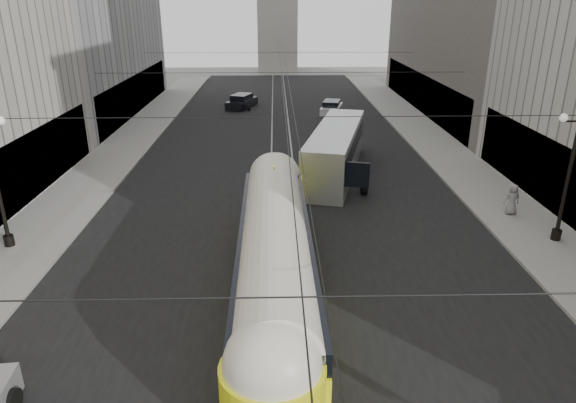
{
  "coord_description": "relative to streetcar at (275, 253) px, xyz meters",
  "views": [
    {
      "loc": [
        -0.44,
        -3.32,
        10.6
      ],
      "look_at": [
        0.03,
        15.62,
        3.12
      ],
      "focal_mm": 32.0,
      "sensor_mm": 36.0,
      "label": 1
    }
  ],
  "objects": [
    {
      "name": "road",
      "position": [
        0.5,
        18.73,
        -1.79
      ],
      "size": [
        20.0,
        85.0,
        0.02
      ],
      "primitive_type": "cube",
      "color": "black",
      "rests_on": "ground"
    },
    {
      "name": "sidewalk_left",
      "position": [
        -11.5,
        22.23,
        -1.71
      ],
      "size": [
        4.0,
        72.0,
        0.15
      ],
      "primitive_type": "cube",
      "color": "gray",
      "rests_on": "ground"
    },
    {
      "name": "sidewalk_right",
      "position": [
        12.5,
        22.23,
        -1.71
      ],
      "size": [
        4.0,
        72.0,
        0.15
      ],
      "primitive_type": "cube",
      "color": "gray",
      "rests_on": "ground"
    },
    {
      "name": "rail_left",
      "position": [
        -0.25,
        18.73,
        -1.79
      ],
      "size": [
        0.12,
        85.0,
        0.04
      ],
      "primitive_type": "cube",
      "color": "gray",
      "rests_on": "ground"
    },
    {
      "name": "rail_right",
      "position": [
        1.25,
        18.73,
        -1.79
      ],
      "size": [
        0.12,
        85.0,
        0.04
      ],
      "primitive_type": "cube",
      "color": "gray",
      "rests_on": "ground"
    },
    {
      "name": "lamppost_right_mid",
      "position": [
        13.1,
        4.23,
        1.96
      ],
      "size": [
        1.86,
        0.44,
        6.37
      ],
      "color": "black",
      "rests_on": "sidewalk_right"
    },
    {
      "name": "catenary",
      "position": [
        0.62,
        17.72,
        4.09
      ],
      "size": [
        25.0,
        72.0,
        0.23
      ],
      "color": "black",
      "rests_on": "ground"
    },
    {
      "name": "streetcar",
      "position": [
        0.0,
        0.0,
        0.0
      ],
      "size": [
        2.79,
        16.69,
        3.66
      ],
      "color": "#EFF115",
      "rests_on": "ground"
    },
    {
      "name": "city_bus",
      "position": [
        3.93,
        14.74,
        -0.14
      ],
      "size": [
        5.27,
        12.27,
        3.02
      ],
      "color": "#B5B8BB",
      "rests_on": "ground"
    },
    {
      "name": "sedan_white_far",
      "position": [
        5.63,
        33.33,
        -1.19
      ],
      "size": [
        2.67,
        4.48,
        1.32
      ],
      "color": "white",
      "rests_on": "ground"
    },
    {
      "name": "sedan_dark_far",
      "position": [
        -3.44,
        36.65,
        -1.15
      ],
      "size": [
        3.27,
        4.84,
        1.42
      ],
      "color": "black",
      "rests_on": "ground"
    },
    {
      "name": "pedestrian_sidewalk_right",
      "position": [
        12.3,
        7.33,
        -0.83
      ],
      "size": [
        0.8,
        0.5,
        1.63
      ],
      "primitive_type": "imported",
      "rotation": [
        0.0,
        0.0,
        3.16
      ],
      "color": "slate",
      "rests_on": "sidewalk_right"
    }
  ]
}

